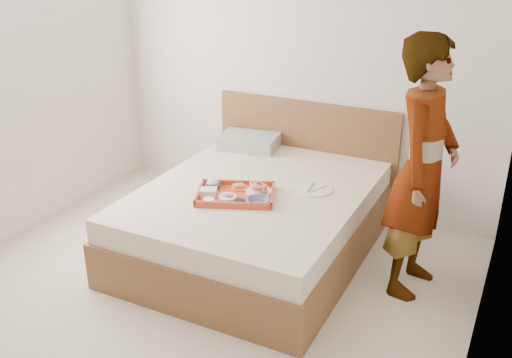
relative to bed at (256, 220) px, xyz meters
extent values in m
cube|color=beige|center=(-0.10, -1.00, -0.27)|extent=(3.50, 4.00, 0.01)
cube|color=silver|center=(-0.10, 1.00, 1.04)|extent=(3.50, 0.01, 2.60)
cube|color=silver|center=(1.65, -1.00, 1.04)|extent=(0.01, 4.00, 2.60)
cube|color=brown|center=(0.00, 0.00, 0.00)|extent=(1.65, 2.00, 0.53)
cube|color=brown|center=(0.00, 0.97, 0.21)|extent=(1.65, 0.06, 0.95)
cube|color=#97A796|center=(-0.44, 0.75, 0.32)|extent=(0.54, 0.40, 0.12)
cube|color=#D04D16|center=(-0.06, -0.21, 0.29)|extent=(0.65, 0.57, 0.05)
cylinder|color=white|center=(0.07, -0.09, 0.29)|extent=(0.25, 0.25, 0.01)
imported|color=#14163F|center=(0.15, -0.26, 0.30)|extent=(0.20, 0.20, 0.04)
cylinder|color=black|center=(0.04, -0.33, 0.29)|extent=(0.10, 0.10, 0.03)
cylinder|color=white|center=(-0.09, -0.27, 0.28)|extent=(0.18, 0.18, 0.01)
cylinder|color=orange|center=(-0.09, -0.09, 0.28)|extent=(0.17, 0.17, 0.01)
imported|color=#14163F|center=(-0.27, -0.17, 0.30)|extent=(0.16, 0.16, 0.04)
cube|color=silver|center=(-0.23, -0.30, 0.30)|extent=(0.14, 0.13, 0.05)
cylinder|color=white|center=(-0.17, -0.40, 0.29)|extent=(0.10, 0.10, 0.03)
cylinder|color=white|center=(0.40, 0.16, 0.27)|extent=(0.32, 0.32, 0.01)
imported|color=white|center=(1.17, 0.06, 0.61)|extent=(0.49, 0.68, 1.74)
camera|label=1|loc=(1.75, -3.49, 2.01)|focal=40.39mm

